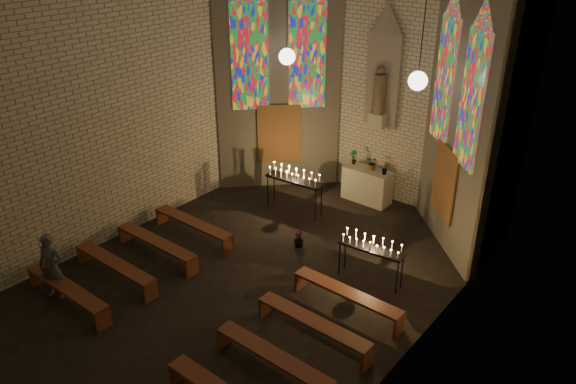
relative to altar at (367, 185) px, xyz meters
The scene contains 17 objects.
floor 5.47m from the altar, 90.00° to the right, with size 12.00×12.00×0.00m, color black.
room 3.83m from the altar, 90.00° to the right, with size 8.22×12.43×7.00m.
altar is the anchor object (origin of this frame).
flower_vase_left 0.91m from the altar, behind, with size 0.23×0.15×0.43m, color #4C723F.
flower_vase_center 0.71m from the altar, 29.16° to the left, with size 0.37×0.32×0.41m, color #4C723F.
flower_vase_right 0.87m from the altar, ahead, with size 0.19×0.15×0.35m, color #4C723F.
aisle_flower_pot 3.26m from the altar, 89.74° to the right, with size 0.25×0.25×0.44m, color #4C723F.
votive_stand_left 2.30m from the altar, 123.85° to the right, with size 1.72×0.56×1.24m.
votive_stand_right 4.09m from the altar, 57.28° to the right, with size 1.54×0.52×1.11m.
pew_left_0 5.21m from the altar, 117.18° to the right, with size 2.56×0.37×0.49m.
pew_right_0 5.21m from the altar, 62.82° to the right, with size 2.56×0.37×0.49m.
pew_left_1 6.30m from the altar, 112.19° to the right, with size 2.56×0.37×0.49m.
pew_right_1 6.30m from the altar, 67.81° to the right, with size 2.56×0.37×0.49m.
pew_left_2 7.42m from the altar, 108.69° to the right, with size 2.56×0.37×0.49m.
pew_right_2 7.42m from the altar, 71.31° to the right, with size 2.56×0.37×0.49m.
pew_left_3 8.57m from the altar, 106.11° to the right, with size 2.56×0.37×0.49m.
visitor 8.72m from the altar, 109.37° to the right, with size 0.56×0.37×1.54m, color #4A4B54.
Camera 1 is at (7.43, -7.43, 7.60)m, focal length 35.00 mm.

